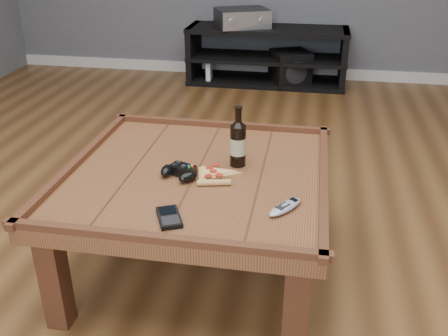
% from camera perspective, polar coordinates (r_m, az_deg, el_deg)
% --- Properties ---
extents(ground, '(6.00, 6.00, 0.00)m').
position_cam_1_polar(ground, '(2.18, -2.84, -11.05)').
color(ground, '#4D2F16').
rests_on(ground, ground).
extents(baseboard, '(5.00, 0.02, 0.10)m').
position_cam_1_polar(baseboard, '(4.86, 5.10, 11.01)').
color(baseboard, silver).
rests_on(baseboard, ground).
extents(coffee_table, '(1.03, 1.03, 0.48)m').
position_cam_1_polar(coffee_table, '(1.97, -3.09, -1.96)').
color(coffee_table, '#582B19').
rests_on(coffee_table, ground).
extents(media_console, '(1.40, 0.45, 0.50)m').
position_cam_1_polar(media_console, '(4.58, 4.90, 12.60)').
color(media_console, black).
rests_on(media_console, ground).
extents(beer_bottle, '(0.06, 0.06, 0.24)m').
position_cam_1_polar(beer_bottle, '(1.95, 1.61, 2.97)').
color(beer_bottle, black).
rests_on(beer_bottle, coffee_table).
extents(game_controller, '(0.16, 0.14, 0.05)m').
position_cam_1_polar(game_controller, '(1.90, -5.11, -0.43)').
color(game_controller, black).
rests_on(game_controller, coffee_table).
extents(pizza_slice, '(0.18, 0.25, 0.02)m').
position_cam_1_polar(pizza_slice, '(1.90, -1.21, -0.77)').
color(pizza_slice, '#DEAB60').
rests_on(pizza_slice, coffee_table).
extents(smartphone, '(0.12, 0.15, 0.02)m').
position_cam_1_polar(smartphone, '(1.64, -6.29, -5.60)').
color(smartphone, black).
rests_on(smartphone, coffee_table).
extents(remote_control, '(0.13, 0.16, 0.02)m').
position_cam_1_polar(remote_control, '(1.69, 7.02, -4.43)').
color(remote_control, '#969AA3').
rests_on(remote_control, coffee_table).
extents(av_receiver, '(0.54, 0.50, 0.15)m').
position_cam_1_polar(av_receiver, '(4.54, 2.08, 16.79)').
color(av_receiver, black).
rests_on(av_receiver, media_console).
extents(subwoofer, '(0.41, 0.41, 0.31)m').
position_cam_1_polar(subwoofer, '(4.56, 7.57, 11.20)').
color(subwoofer, black).
rests_on(subwoofer, ground).
extents(game_console, '(0.09, 0.16, 0.20)m').
position_cam_1_polar(game_console, '(4.60, -1.68, 10.73)').
color(game_console, slate).
rests_on(game_console, ground).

